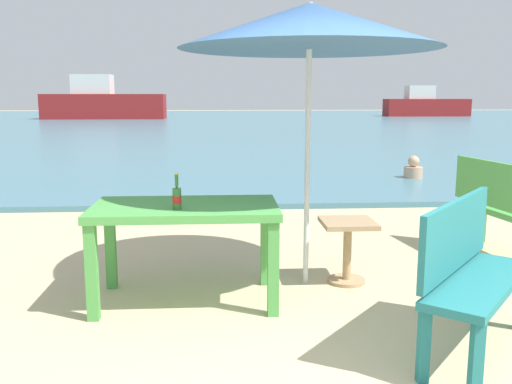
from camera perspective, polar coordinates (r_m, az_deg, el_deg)
sea_water at (r=32.65m, az=-1.95°, el=7.16°), size 120.00×50.00×0.08m
picnic_table_green at (r=4.25m, az=-7.26°, el=-2.77°), size 1.40×0.80×0.76m
beer_bottle_amber at (r=4.06m, az=-8.12°, el=-0.46°), size 0.07×0.07×0.26m
patio_umbrella at (r=4.60m, az=5.52°, el=16.59°), size 2.10×2.10×2.30m
side_table_wood at (r=4.77m, az=9.38°, el=-5.11°), size 0.44×0.44×0.54m
bench_teal_center at (r=3.67m, az=21.08°, el=-7.18°), size 1.05×1.15×0.95m
bench_green_left at (r=5.91m, az=23.77°, el=-1.05°), size 0.54×1.24×0.95m
swimmer_person at (r=10.65m, az=15.85°, el=2.28°), size 0.34×0.34×0.41m
boat_cargo_ship at (r=43.67m, az=17.00°, el=8.53°), size 6.18×1.68×2.25m
boat_ferry at (r=38.16m, az=-15.46°, el=8.80°), size 7.85×2.14×2.86m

